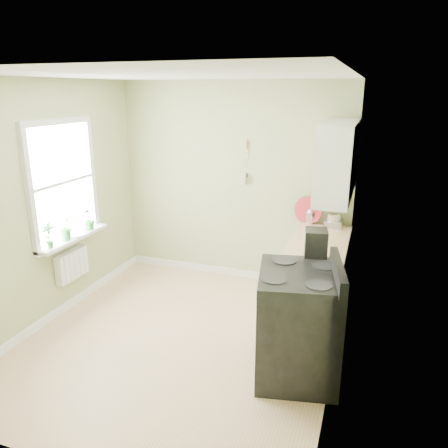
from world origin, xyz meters
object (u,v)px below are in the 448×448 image
(stand_mixer, at_px, (335,212))
(kettle, at_px, (309,216))
(stove, at_px, (298,323))
(coffee_maker, at_px, (315,249))

(stand_mixer, xyz_separation_m, kettle, (-0.32, -0.02, -0.08))
(stove, relative_size, coffee_maker, 3.11)
(stove, bearing_deg, coffee_maker, 83.29)
(stove, distance_m, coffee_maker, 0.74)
(stove, height_order, stand_mixer, stand_mixer)
(kettle, xyz_separation_m, coffee_maker, (0.27, -1.42, 0.08))
(kettle, bearing_deg, coffee_maker, -79.36)
(stand_mixer, bearing_deg, kettle, -176.09)
(kettle, height_order, coffee_maker, coffee_maker)
(stove, xyz_separation_m, coffee_maker, (0.06, 0.48, 0.57))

